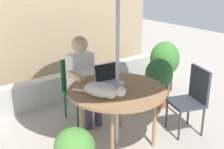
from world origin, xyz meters
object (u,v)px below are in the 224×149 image
Objects in this scene: cat at (103,90)px; chair_occupied at (78,84)px; patio_table at (117,93)px; potted_plant_by_chair at (159,81)px; person_seated at (83,76)px; chair_empty at (192,95)px; laptop at (108,77)px; potted_plant_near_fence at (164,63)px.

chair_occupied is at bearing 74.81° from cat.
potted_plant_by_chair reaches higher than patio_table.
person_seated is 0.89m from cat.
potted_plant_by_chair is (0.25, 0.82, -0.10)m from chair_empty.
person_seated is at bearing -90.00° from chair_occupied.
chair_empty is at bearing -19.86° from patio_table.
chair_empty is at bearing -11.50° from cat.
person_seated is 3.74× the size of laptop.
cat is at bearing -107.87° from person_seated.
person_seated is 1.77m from potted_plant_near_fence.
cat is at bearing -133.40° from laptop.
person_seated is at bearing -175.82° from potted_plant_near_fence.
chair_empty is 1.29m from cat.
cat is 1.64m from potted_plant_by_chair.
potted_plant_by_chair is at bearing 72.99° from chair_empty.
laptop is 1.85m from potted_plant_near_fence.
person_seated is at bearing 90.00° from patio_table.
potted_plant_near_fence is at bearing 26.28° from patio_table.
laptop is 0.43× the size of potted_plant_by_chair.
chair_occupied is at bearing 179.08° from potted_plant_near_fence.
potted_plant_by_chair is at bearing -19.09° from chair_occupied.
person_seated reaches higher than chair_empty.
chair_empty reaches higher than potted_plant_near_fence.
potted_plant_near_fence is at bearing 25.44° from cat.
chair_empty is at bearing -107.01° from potted_plant_by_chair.
patio_table is 1.04m from chair_empty.
person_seated reaches higher than chair_occupied.
chair_empty is at bearing -123.30° from potted_plant_near_fence.
chair_occupied is at bearing 94.27° from laptop.
person_seated is 1.60× the size of potted_plant_by_chair.
person_seated is at bearing 131.47° from chair_empty.
potted_plant_by_chair is at bearing 21.48° from patio_table.
potted_plant_near_fence is at bearing -0.92° from chair_occupied.
potted_plant_near_fence is (1.76, 0.13, -0.18)m from person_seated.
potted_plant_near_fence is (0.80, 1.22, -0.01)m from chair_empty.
cat is (-1.23, 0.25, 0.31)m from chair_empty.
cat is (-0.32, -0.34, 0.02)m from laptop.
potted_plant_by_chair is at bearing -144.40° from potted_plant_near_fence.
cat is (-0.27, -0.84, 0.13)m from person_seated.
chair_occupied is 1.29m from potted_plant_by_chair.
potted_plant_by_chair is (1.21, -0.42, -0.10)m from chair_occupied.
person_seated reaches higher than potted_plant_by_chair.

